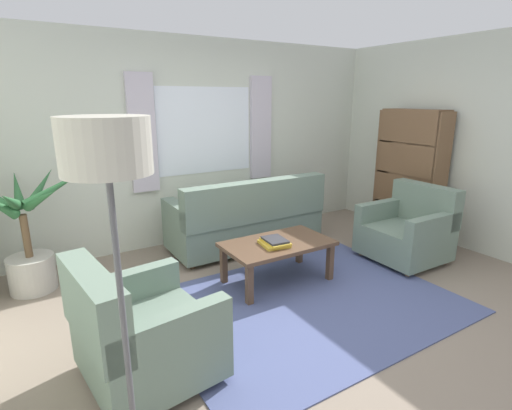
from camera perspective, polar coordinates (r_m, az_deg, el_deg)
The scene contains 13 objects.
ground_plane at distance 3.81m, azimuth 7.62°, elevation -14.07°, with size 6.24×6.24×0.00m, color gray.
wall_back at distance 5.29m, azimuth -7.61°, elevation 9.13°, with size 5.32×0.12×2.60m, color beige.
wall_right at distance 5.46m, azimuth 30.64°, elevation 7.33°, with size 0.12×4.40×2.60m, color beige.
window_with_curtains at distance 5.20m, azimuth -7.28°, elevation 10.70°, with size 1.98×0.07×1.40m.
area_rug at distance 3.80m, azimuth 7.62°, elevation -13.99°, with size 2.68×2.01×0.01m, color #4C5684.
couch at distance 4.95m, azimuth -1.30°, elevation -2.22°, with size 1.90×0.82×0.92m.
armchair_left at distance 2.83m, azimuth -16.65°, elevation -17.51°, with size 0.92×0.93×0.88m.
armchair_right at distance 4.93m, azimuth 21.29°, elevation -3.51°, with size 0.83×0.85×0.88m.
coffee_table at distance 4.03m, azimuth 3.16°, elevation -6.18°, with size 1.10×0.64×0.44m.
book_stack_on_table at distance 3.92m, azimuth 2.74°, elevation -5.43°, with size 0.29×0.32×0.07m.
potted_plant at distance 4.43m, azimuth -30.20°, elevation -4.92°, with size 1.16×1.19×1.22m.
bookshelf at distance 5.67m, azimuth 21.49°, elevation 4.31°, with size 0.30×0.94×1.72m.
standing_lamp at distance 1.76m, azimuth -20.69°, elevation 3.74°, with size 0.38×0.38×1.79m.
Camera 1 is at (-2.13, -2.54, 1.86)m, focal length 27.41 mm.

